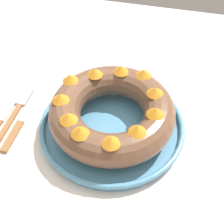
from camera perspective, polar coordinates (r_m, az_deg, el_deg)
The scene contains 5 objects.
dining_table at distance 0.79m, azimuth 1.88°, elevation -7.33°, with size 1.14×1.11×0.76m.
serving_dish at distance 0.70m, azimuth 0.00°, elevation -2.57°, with size 0.32×0.32×0.03m.
bundt_cake at distance 0.66m, azimuth -0.02°, elevation 0.11°, with size 0.27×0.27×0.08m.
fork at distance 0.77m, azimuth -17.37°, elevation -0.30°, with size 0.02×0.21×0.01m.
cake_knife at distance 0.75m, azimuth -16.45°, elevation -1.94°, with size 0.02×0.19×0.01m.
Camera 1 is at (0.08, -0.45, 1.31)m, focal length 50.00 mm.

